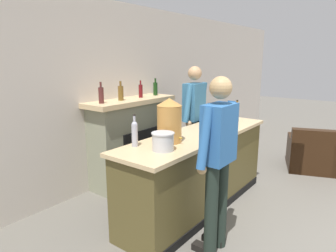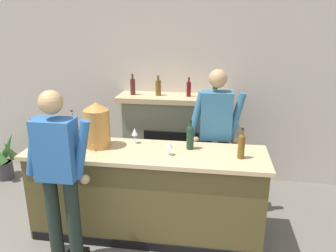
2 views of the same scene
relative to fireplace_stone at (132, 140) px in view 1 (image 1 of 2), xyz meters
name	(u,v)px [view 1 (image 1 of 2)]	position (x,y,z in m)	size (l,w,h in m)	color
wall_back_panel	(120,94)	(0.04, 0.26, 0.70)	(12.00, 0.07, 2.75)	beige
bar_counter	(198,171)	(-0.12, -1.31, -0.17)	(2.57, 0.71, 1.01)	brown
fireplace_stone	(132,140)	(0.00, 0.00, 0.00)	(1.55, 0.52, 1.62)	gray
armchair_black	(314,155)	(2.27, -2.21, -0.41)	(1.03, 1.07, 0.78)	black
person_customer	(218,159)	(-0.79, -1.94, 0.31)	(0.66, 0.30, 1.77)	#1E2922
person_bartender	(194,119)	(0.61, -0.77, 0.34)	(0.66, 0.32, 1.81)	#3E3B3C
copper_dispenser	(169,120)	(-0.66, -1.25, 0.58)	(0.28, 0.32, 0.50)	#BF823D
ice_bucket_steel	(163,141)	(-0.95, -1.39, 0.43)	(0.24, 0.24, 0.19)	silver
wine_bottle_chardonnay_pale	(135,133)	(-1.03, -1.07, 0.49)	(0.07, 0.07, 0.35)	#A6A9BA
wine_bottle_port_short	(237,112)	(0.87, -1.35, 0.48)	(0.07, 0.07, 0.32)	brown
wine_bottle_riesling_slim	(209,115)	(0.34, -1.18, 0.48)	(0.08, 0.08, 0.32)	#1A3826
wine_glass_mid_counter	(178,123)	(-0.29, -1.10, 0.46)	(0.07, 0.07, 0.18)	silver
wine_glass_back_row	(214,122)	(0.14, -1.38, 0.44)	(0.08, 0.08, 0.15)	silver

